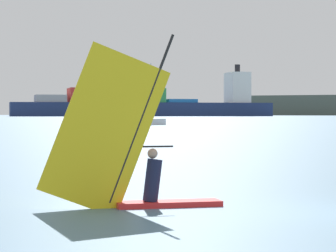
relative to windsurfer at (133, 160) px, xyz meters
name	(u,v)px	position (x,y,z in m)	size (l,w,h in m)	color
windsurfer	(133,160)	(0.00, 0.00, 0.00)	(3.76, 1.81, 3.90)	red
cargo_ship	(145,105)	(-98.10, 518.50, 7.52)	(188.19, 100.10, 39.12)	navy
small_sailboat	(151,120)	(-20.30, 113.61, -0.11)	(6.38, 8.49, 10.90)	white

